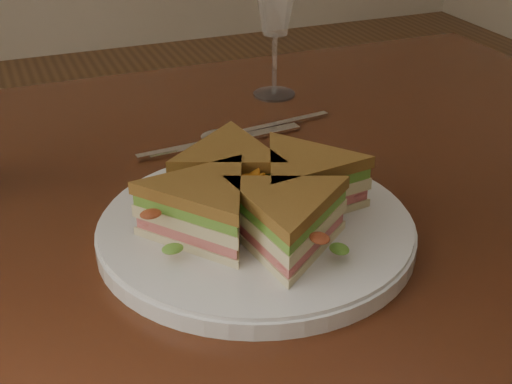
{
  "coord_description": "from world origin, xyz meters",
  "views": [
    {
      "loc": [
        -0.22,
        -0.65,
        1.11
      ],
      "look_at": [
        0.0,
        -0.12,
        0.8
      ],
      "focal_mm": 50.0,
      "sensor_mm": 36.0,
      "label": 1
    }
  ],
  "objects_px": {
    "sandwich_wedges": "(256,197)",
    "table": "(218,260)",
    "knife": "(215,143)",
    "wine_glass": "(275,3)",
    "plate": "(256,231)",
    "spoon": "(236,133)"
  },
  "relations": [
    {
      "from": "sandwich_wedges",
      "to": "table",
      "type": "bearing_deg",
      "value": 90.17
    },
    {
      "from": "table",
      "to": "knife",
      "type": "distance_m",
      "value": 0.14
    },
    {
      "from": "sandwich_wedges",
      "to": "wine_glass",
      "type": "height_order",
      "value": "wine_glass"
    },
    {
      "from": "table",
      "to": "wine_glass",
      "type": "xyz_separation_m",
      "value": [
        0.17,
        0.23,
        0.23
      ]
    },
    {
      "from": "plate",
      "to": "wine_glass",
      "type": "height_order",
      "value": "wine_glass"
    },
    {
      "from": "sandwich_wedges",
      "to": "wine_glass",
      "type": "relative_size",
      "value": 1.37
    },
    {
      "from": "knife",
      "to": "wine_glass",
      "type": "bearing_deg",
      "value": 39.34
    },
    {
      "from": "spoon",
      "to": "wine_glass",
      "type": "height_order",
      "value": "wine_glass"
    },
    {
      "from": "table",
      "to": "wine_glass",
      "type": "relative_size",
      "value": 6.56
    },
    {
      "from": "wine_glass",
      "to": "spoon",
      "type": "bearing_deg",
      "value": -131.71
    },
    {
      "from": "spoon",
      "to": "table",
      "type": "bearing_deg",
      "value": -127.93
    },
    {
      "from": "spoon",
      "to": "wine_glass",
      "type": "relative_size",
      "value": 1.0
    },
    {
      "from": "sandwich_wedges",
      "to": "knife",
      "type": "height_order",
      "value": "sandwich_wedges"
    },
    {
      "from": "plate",
      "to": "sandwich_wedges",
      "type": "height_order",
      "value": "sandwich_wedges"
    },
    {
      "from": "spoon",
      "to": "wine_glass",
      "type": "bearing_deg",
      "value": 40.64
    },
    {
      "from": "plate",
      "to": "wine_glass",
      "type": "bearing_deg",
      "value": 64.16
    },
    {
      "from": "spoon",
      "to": "plate",
      "type": "bearing_deg",
      "value": -113.53
    },
    {
      "from": "plate",
      "to": "spoon",
      "type": "bearing_deg",
      "value": 74.11
    },
    {
      "from": "sandwich_wedges",
      "to": "spoon",
      "type": "xyz_separation_m",
      "value": [
        0.07,
        0.23,
        -0.04
      ]
    },
    {
      "from": "table",
      "to": "plate",
      "type": "xyz_separation_m",
      "value": [
        0.0,
        -0.12,
        0.11
      ]
    },
    {
      "from": "wine_glass",
      "to": "table",
      "type": "bearing_deg",
      "value": -126.42
    },
    {
      "from": "table",
      "to": "plate",
      "type": "distance_m",
      "value": 0.16
    }
  ]
}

